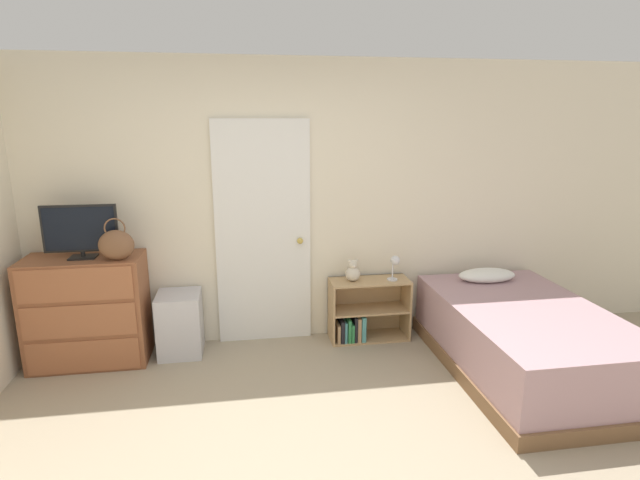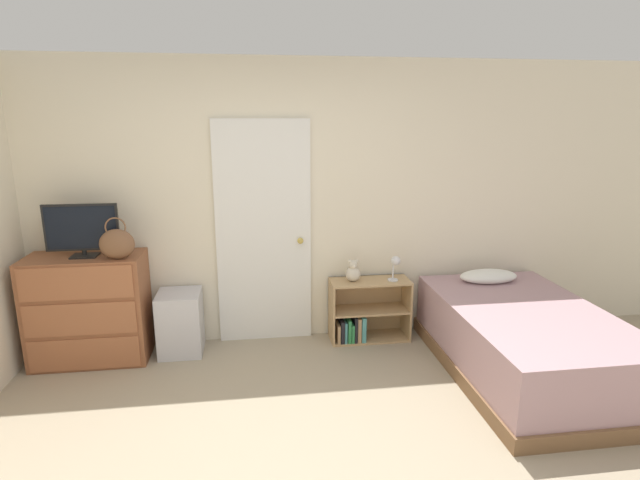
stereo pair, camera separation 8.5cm
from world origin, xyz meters
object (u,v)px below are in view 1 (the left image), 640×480
handbag (116,245)px  bookshelf (362,315)px  tv (80,231)px  bed (524,339)px  teddy_bear (353,272)px  desk_lamp (395,263)px  dresser (88,311)px  storage_bin (180,324)px

handbag → bookshelf: 2.25m
tv → bed: 3.71m
handbag → teddy_bear: 2.03m
tv → desk_lamp: size_ratio=2.46×
bookshelf → teddy_bear: bearing=-175.6°
dresser → bookshelf: (2.39, 0.09, -0.23)m
tv → storage_bin: bearing=4.6°
storage_bin → bookshelf: size_ratio=0.75×
dresser → teddy_bear: (2.29, 0.08, 0.20)m
handbag → desk_lamp: size_ratio=1.46×
dresser → desk_lamp: dresser is taller
desk_lamp → storage_bin: bearing=180.0°
tv → bookshelf: bearing=2.5°
bookshelf → desk_lamp: (0.28, -0.05, 0.51)m
dresser → bed: bearing=-11.6°
storage_bin → teddy_bear: teddy_bear is taller
storage_bin → desk_lamp: 1.99m
storage_bin → bed: bearing=-15.3°
tv → bookshelf: tv is taller
teddy_bear → dresser: bearing=-177.9°
dresser → bookshelf: size_ratio=1.28×
storage_bin → bookshelf: bookshelf is taller
handbag → bed: size_ratio=0.18×
bed → desk_lamp: bearing=138.6°
bookshelf → desk_lamp: size_ratio=3.13×
storage_bin → teddy_bear: size_ratio=2.67×
storage_bin → bookshelf: (1.66, 0.05, -0.04)m
storage_bin → desk_lamp: (1.94, -0.00, 0.46)m
handbag → storage_bin: (0.42, 0.17, -0.78)m
tv → teddy_bear: 2.33m
desk_lamp → handbag: bearing=-175.9°
handbag → teddy_bear: handbag is taller
tv → teddy_bear: (2.27, 0.10, -0.49)m
handbag → bookshelf: handbag is taller
tv → storage_bin: size_ratio=1.05×
teddy_bear → desk_lamp: (0.38, -0.04, 0.07)m
teddy_bear → bed: (1.26, -0.81, -0.39)m
bed → storage_bin: bearing=164.7°
handbag → teddy_bear: (1.98, 0.21, -0.39)m
dresser → tv: tv is taller
handbag → bed: bearing=-10.5°
teddy_bear → desk_lamp: bearing=-6.1°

